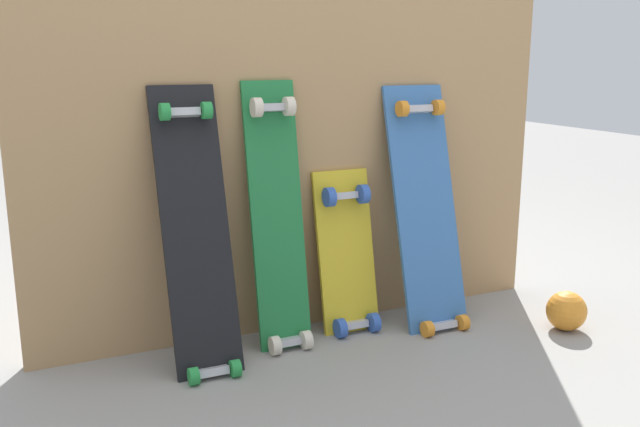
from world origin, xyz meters
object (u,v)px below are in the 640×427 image
skateboard_green (278,226)px  skateboard_blue (427,217)px  skateboard_yellow (348,260)px  skateboard_black (197,241)px  rubber_ball (566,311)px

skateboard_green → skateboard_blue: size_ratio=1.02×
skateboard_blue → skateboard_yellow: bearing=168.6°
skateboard_black → rubber_ball: 1.32m
skateboard_green → skateboard_yellow: (0.27, 0.02, -0.16)m
skateboard_green → rubber_ball: (0.96, -0.33, -0.33)m
rubber_ball → skateboard_black: bearing=167.4°
skateboard_green → skateboard_blue: skateboard_green is taller
skateboard_green → skateboard_blue: bearing=-4.4°
skateboard_yellow → skateboard_blue: size_ratio=0.68×
skateboard_yellow → skateboard_blue: skateboard_blue is taller
skateboard_green → skateboard_yellow: bearing=3.3°
skateboard_black → rubber_ball: skateboard_black is taller
skateboard_black → rubber_ball: (1.25, -0.28, -0.33)m
skateboard_green → skateboard_yellow: skateboard_green is taller
skateboard_black → skateboard_yellow: bearing=6.9°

